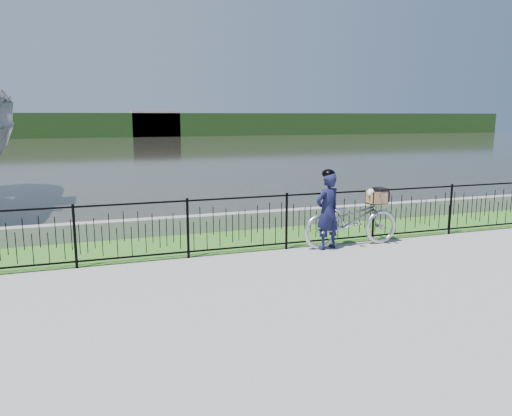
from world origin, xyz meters
name	(u,v)px	position (x,y,z in m)	size (l,w,h in m)	color
ground	(267,278)	(0.00, 0.00, 0.00)	(120.00, 120.00, 0.00)	gray
grass_strip	(225,241)	(0.00, 2.60, 0.00)	(60.00, 2.00, 0.01)	#356B21
water	(122,150)	(0.00, 33.00, 0.00)	(120.00, 120.00, 0.00)	#29291F
quay_wall	(214,223)	(0.00, 3.60, 0.20)	(60.00, 0.30, 0.40)	gray
fence	(239,225)	(0.00, 1.60, 0.58)	(14.00, 0.06, 1.15)	black
far_treeline	(106,125)	(0.00, 60.00, 1.50)	(120.00, 6.00, 3.00)	#214119
far_building_right	(155,124)	(6.00, 58.50, 1.60)	(6.00, 3.00, 3.20)	#A39683
bicycle_rig	(352,219)	(2.36, 1.40, 0.56)	(2.12, 0.74, 1.20)	silver
cyclist	(328,210)	(1.78, 1.35, 0.80)	(0.64, 0.51, 1.62)	#141437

